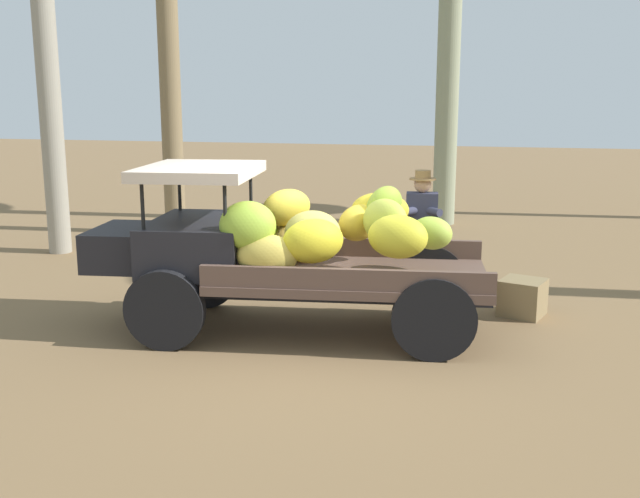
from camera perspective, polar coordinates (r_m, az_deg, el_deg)
ground_plane at (r=8.41m, az=-2.17°, el=-6.65°), size 60.00×60.00×0.00m
truck at (r=8.40m, az=-3.34°, el=0.09°), size 4.58×2.15×1.87m
farmer at (r=9.70m, az=7.75°, el=1.65°), size 0.53×0.47×1.70m
wooden_crate at (r=9.42m, az=15.20°, el=-3.59°), size 0.63×0.63×0.45m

